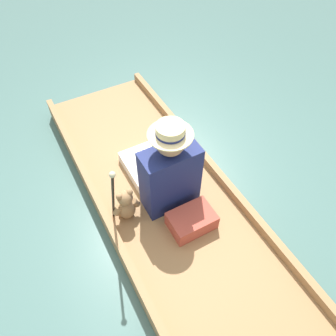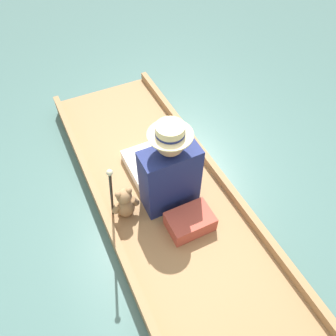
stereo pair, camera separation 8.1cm
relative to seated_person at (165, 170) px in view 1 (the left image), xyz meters
The scene contains 7 objects.
ground_plane 0.47m from the seated_person, 117.93° to the left, with size 16.00×16.00×0.00m, color #476B66.
punt_boat 0.39m from the seated_person, 117.93° to the left, with size 1.15×3.35×0.23m.
seat_cushion 0.47m from the seated_person, 85.24° to the right, with size 0.37×0.26×0.15m.
seated_person is the anchor object (origin of this frame).
teddy_bear 0.43m from the seated_person, behind, with size 0.24×0.14×0.35m.
wine_glass 0.58m from the seated_person, 35.42° to the left, with size 0.11×0.11×0.10m.
walking_cane 0.54m from the seated_person, 164.12° to the right, with size 0.04×0.28×0.84m.
Camera 1 is at (-0.79, -1.58, 2.54)m, focal length 35.00 mm.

